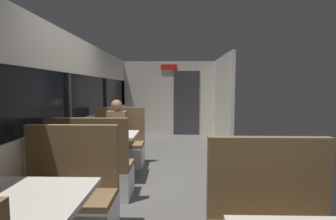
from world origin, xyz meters
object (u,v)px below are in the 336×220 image
at_px(bench_mid_window_facing_entry, 119,148).
at_px(bench_near_window_facing_entry, 67,205).
at_px(seated_passenger, 118,138).
at_px(dining_table_mid_window, 109,140).
at_px(bench_mid_window_facing_end, 96,173).
at_px(dining_table_near_window, 23,208).

bearing_deg(bench_mid_window_facing_entry, bench_near_window_facing_entry, -90.00).
height_order(bench_mid_window_facing_entry, seated_passenger, seated_passenger).
xyz_separation_m(dining_table_mid_window, bench_mid_window_facing_entry, (0.00, 0.70, -0.31)).
xyz_separation_m(bench_near_window_facing_entry, seated_passenger, (0.00, 2.25, 0.21)).
distance_m(dining_table_mid_window, seated_passenger, 0.64).
relative_size(bench_mid_window_facing_end, seated_passenger, 0.87).
bearing_deg(seated_passenger, dining_table_mid_window, -90.00).
relative_size(bench_near_window_facing_entry, bench_mid_window_facing_entry, 1.00).
relative_size(bench_near_window_facing_entry, dining_table_mid_window, 1.22).
bearing_deg(bench_mid_window_facing_entry, seated_passenger, -90.00).
height_order(dining_table_near_window, bench_mid_window_facing_entry, bench_mid_window_facing_entry).
xyz_separation_m(dining_table_near_window, seated_passenger, (0.00, 2.95, -0.10)).
distance_m(dining_table_mid_window, bench_mid_window_facing_entry, 0.77).
xyz_separation_m(bench_mid_window_facing_end, seated_passenger, (0.00, 1.33, 0.21)).
distance_m(dining_table_near_window, bench_mid_window_facing_entry, 3.04).
relative_size(dining_table_near_window, dining_table_mid_window, 1.00).
bearing_deg(bench_mid_window_facing_entry, bench_mid_window_facing_end, -90.00).
xyz_separation_m(bench_near_window_facing_entry, bench_mid_window_facing_end, (0.00, 0.93, 0.00)).
xyz_separation_m(dining_table_mid_window, bench_mid_window_facing_end, (0.00, -0.70, -0.31)).
bearing_deg(dining_table_near_window, seated_passenger, 90.00).
distance_m(dining_table_near_window, bench_near_window_facing_entry, 0.77).
relative_size(bench_near_window_facing_entry, seated_passenger, 0.87).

